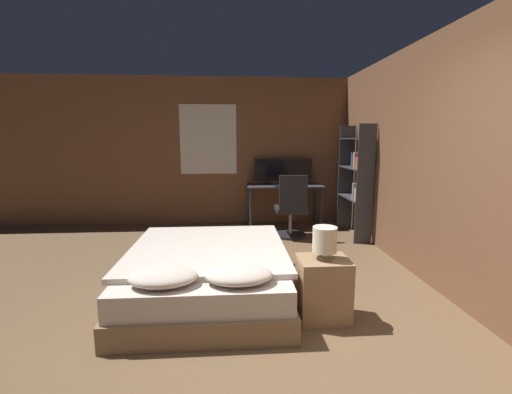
% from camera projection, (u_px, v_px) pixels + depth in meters
% --- Properties ---
extents(ground_plane, '(20.00, 20.00, 0.00)m').
position_uv_depth(ground_plane, '(289.00, 371.00, 2.37)').
color(ground_plane, brown).
extents(wall_back, '(12.00, 0.08, 2.70)m').
position_uv_depth(wall_back, '(251.00, 152.00, 6.42)').
color(wall_back, brown).
rests_on(wall_back, ground_plane).
extents(wall_side_right, '(0.06, 12.00, 2.70)m').
position_uv_depth(wall_side_right, '(431.00, 161.00, 3.74)').
color(wall_side_right, brown).
rests_on(wall_side_right, ground_plane).
extents(bed, '(1.58, 1.92, 0.57)m').
position_uv_depth(bed, '(208.00, 273.00, 3.47)').
color(bed, '#846647').
rests_on(bed, ground_plane).
extents(nightstand, '(0.43, 0.37, 0.56)m').
position_uv_depth(nightstand, '(323.00, 289.00, 3.02)').
color(nightstand, '#997551').
rests_on(nightstand, ground_plane).
extents(bedside_lamp, '(0.21, 0.21, 0.28)m').
position_uv_depth(bedside_lamp, '(325.00, 240.00, 2.94)').
color(bedside_lamp, gray).
rests_on(bedside_lamp, nightstand).
extents(desk, '(1.36, 0.59, 0.77)m').
position_uv_depth(desk, '(284.00, 191.00, 6.22)').
color(desk, '#38383D').
rests_on(desk, ground_plane).
extents(monitor_left, '(0.53, 0.16, 0.46)m').
position_uv_depth(monitor_left, '(268.00, 169.00, 6.32)').
color(monitor_left, black).
rests_on(monitor_left, desk).
extents(monitor_right, '(0.53, 0.16, 0.46)m').
position_uv_depth(monitor_right, '(298.00, 169.00, 6.36)').
color(monitor_right, black).
rests_on(monitor_right, desk).
extents(keyboard, '(0.41, 0.13, 0.02)m').
position_uv_depth(keyboard, '(286.00, 186.00, 6.01)').
color(keyboard, black).
rests_on(keyboard, desk).
extents(computer_mouse, '(0.07, 0.05, 0.04)m').
position_uv_depth(computer_mouse, '(303.00, 185.00, 6.03)').
color(computer_mouse, black).
rests_on(computer_mouse, desk).
extents(office_chair, '(0.52, 0.52, 1.03)m').
position_uv_depth(office_chair, '(291.00, 212.00, 5.52)').
color(office_chair, black).
rests_on(office_chair, ground_plane).
extents(bookshelf, '(0.27, 0.90, 1.81)m').
position_uv_depth(bookshelf, '(357.00, 175.00, 5.44)').
color(bookshelf, '#333338').
rests_on(bookshelf, ground_plane).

